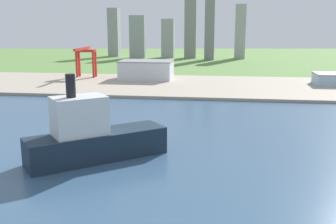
{
  "coord_description": "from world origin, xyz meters",
  "views": [
    {
      "loc": [
        28.61,
        96.31,
        62.07
      ],
      "look_at": [
        9.02,
        237.37,
        30.39
      ],
      "focal_mm": 42.81,
      "sensor_mm": 36.0,
      "label": 1
    }
  ],
  "objects_px": {
    "warehouse_annex": "(333,79)",
    "cargo_ship": "(92,137)",
    "port_crane_red": "(85,55)",
    "warehouse_main": "(146,70)"
  },
  "relations": [
    {
      "from": "port_crane_red",
      "to": "warehouse_annex",
      "type": "distance_m",
      "value": 262.01
    },
    {
      "from": "cargo_ship",
      "to": "port_crane_red",
      "type": "xyz_separation_m",
      "value": [
        -94.61,
        261.87,
        15.63
      ]
    },
    {
      "from": "port_crane_red",
      "to": "warehouse_annex",
      "type": "height_order",
      "value": "port_crane_red"
    },
    {
      "from": "port_crane_red",
      "to": "warehouse_main",
      "type": "relative_size",
      "value": 0.81
    },
    {
      "from": "port_crane_red",
      "to": "cargo_ship",
      "type": "bearing_deg",
      "value": -70.14
    },
    {
      "from": "warehouse_annex",
      "to": "cargo_ship",
      "type": "bearing_deg",
      "value": -124.49
    },
    {
      "from": "warehouse_main",
      "to": "warehouse_annex",
      "type": "xyz_separation_m",
      "value": [
        190.38,
        -16.54,
        -4.29
      ]
    },
    {
      "from": "cargo_ship",
      "to": "warehouse_annex",
      "type": "distance_m",
      "value": 293.11
    },
    {
      "from": "port_crane_red",
      "to": "warehouse_annex",
      "type": "bearing_deg",
      "value": -4.45
    },
    {
      "from": "warehouse_main",
      "to": "warehouse_annex",
      "type": "height_order",
      "value": "warehouse_main"
    }
  ]
}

